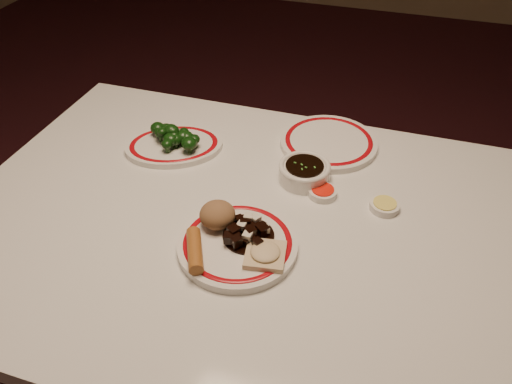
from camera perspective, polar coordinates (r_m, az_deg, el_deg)
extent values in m
cube|color=white|center=(1.08, -2.48, -3.69)|extent=(1.20, 0.90, 0.04)
cylinder|color=black|center=(1.78, -14.42, -0.53)|extent=(0.06, 0.06, 0.71)
cylinder|color=black|center=(1.60, 21.70, -8.08)|extent=(0.06, 0.06, 0.71)
cylinder|color=white|center=(0.99, -2.11, -6.05)|extent=(0.31, 0.31, 0.02)
torus|color=#A1080F|center=(0.99, -2.12, -5.69)|extent=(0.27, 0.27, 0.00)
ellipsoid|color=#8A6241|center=(1.01, -4.43, -2.61)|extent=(0.07, 0.07, 0.05)
cylinder|color=#A66328|center=(0.96, -7.02, -6.62)|extent=(0.07, 0.10, 0.03)
cube|color=beige|center=(0.95, 1.06, -7.21)|extent=(0.09, 0.09, 0.01)
ellipsoid|color=beige|center=(0.94, 1.07, -6.83)|extent=(0.06, 0.06, 0.02)
cylinder|color=black|center=(0.99, -0.86, -5.03)|extent=(0.10, 0.10, 0.00)
cube|color=black|center=(0.98, -0.48, -5.23)|extent=(0.02, 0.02, 0.02)
cube|color=black|center=(0.98, -0.58, -5.04)|extent=(0.02, 0.02, 0.02)
cube|color=black|center=(0.96, -2.31, -5.63)|extent=(0.03, 0.03, 0.02)
cube|color=black|center=(0.97, -3.12, -5.26)|extent=(0.02, 0.02, 0.02)
cube|color=black|center=(0.97, -2.50, -5.10)|extent=(0.03, 0.03, 0.02)
cube|color=black|center=(0.97, -1.22, -5.66)|extent=(0.02, 0.02, 0.02)
cube|color=black|center=(1.00, -0.15, -3.98)|extent=(0.03, 0.03, 0.02)
cube|color=black|center=(0.98, -0.63, -4.59)|extent=(0.03, 0.03, 0.02)
cube|color=black|center=(0.97, -0.55, -5.35)|extent=(0.02, 0.02, 0.01)
cube|color=black|center=(1.01, -0.62, -3.28)|extent=(0.02, 0.02, 0.01)
cube|color=black|center=(1.01, -1.98, -3.16)|extent=(0.02, 0.02, 0.01)
cube|color=black|center=(0.96, 0.18, -5.88)|extent=(0.02, 0.02, 0.02)
cube|color=black|center=(0.99, 0.76, -4.40)|extent=(0.03, 0.03, 0.02)
cube|color=black|center=(0.99, -1.03, -4.36)|extent=(0.02, 0.02, 0.02)
cube|color=black|center=(0.98, -2.56, -4.54)|extent=(0.03, 0.03, 0.02)
cube|color=black|center=(1.00, -1.22, -3.44)|extent=(0.03, 0.03, 0.02)
cube|color=beige|center=(0.99, 1.03, -4.22)|extent=(0.02, 0.02, 0.01)
cube|color=beige|center=(1.00, -0.89, -2.88)|extent=(0.02, 0.02, 0.01)
cube|color=beige|center=(0.96, -0.98, -5.01)|extent=(0.02, 0.02, 0.01)
cube|color=beige|center=(1.00, -0.03, -3.03)|extent=(0.02, 0.02, 0.01)
cube|color=beige|center=(0.99, -1.65, -3.82)|extent=(0.02, 0.02, 0.01)
torus|color=#A1080F|center=(1.27, -9.38, 5.47)|extent=(0.28, 0.28, 0.00)
cylinder|color=#23471C|center=(1.24, -10.06, 4.81)|extent=(0.01, 0.01, 0.01)
ellipsoid|color=black|center=(1.23, -10.15, 5.41)|extent=(0.03, 0.03, 0.02)
cylinder|color=#23471C|center=(1.23, -7.59, 4.78)|extent=(0.01, 0.01, 0.01)
ellipsoid|color=black|center=(1.22, -7.67, 5.51)|extent=(0.04, 0.04, 0.03)
cylinder|color=#23471C|center=(1.30, -9.68, 6.45)|extent=(0.01, 0.01, 0.01)
ellipsoid|color=black|center=(1.29, -9.75, 6.95)|extent=(0.03, 0.03, 0.02)
cylinder|color=#23471C|center=(1.27, -9.55, 5.79)|extent=(0.01, 0.01, 0.01)
ellipsoid|color=black|center=(1.26, -9.63, 6.37)|extent=(0.03, 0.03, 0.03)
cylinder|color=#23471C|center=(1.27, -9.49, 5.66)|extent=(0.01, 0.01, 0.01)
ellipsoid|color=black|center=(1.26, -9.55, 6.14)|extent=(0.03, 0.03, 0.02)
cylinder|color=#23471C|center=(1.25, -9.64, 5.27)|extent=(0.01, 0.01, 0.01)
ellipsoid|color=black|center=(1.24, -9.73, 5.97)|extent=(0.04, 0.04, 0.03)
cylinder|color=#23471C|center=(1.26, -9.12, 5.35)|extent=(0.01, 0.01, 0.01)
ellipsoid|color=black|center=(1.25, -9.20, 5.98)|extent=(0.04, 0.04, 0.03)
cylinder|color=#23471C|center=(1.27, -9.23, 5.56)|extent=(0.01, 0.01, 0.01)
ellipsoid|color=black|center=(1.26, -9.29, 6.05)|extent=(0.03, 0.03, 0.02)
cylinder|color=#23471C|center=(1.26, -8.30, 5.66)|extent=(0.01, 0.01, 0.01)
ellipsoid|color=black|center=(1.25, -8.37, 6.31)|extent=(0.04, 0.04, 0.03)
cylinder|color=#23471C|center=(1.30, -10.13, 6.50)|extent=(0.01, 0.01, 0.01)
ellipsoid|color=black|center=(1.29, -10.21, 7.05)|extent=(0.04, 0.04, 0.03)
cylinder|color=#23471C|center=(1.31, -11.10, 6.58)|extent=(0.01, 0.01, 0.01)
ellipsoid|color=black|center=(1.30, -11.19, 7.19)|extent=(0.04, 0.04, 0.03)
cylinder|color=#23471C|center=(1.26, -7.87, 5.63)|extent=(0.01, 0.01, 0.01)
ellipsoid|color=black|center=(1.25, -7.94, 6.26)|extent=(0.03, 0.03, 0.03)
cylinder|color=#23471C|center=(1.27, -9.88, 5.65)|extent=(0.01, 0.01, 0.01)
ellipsoid|color=black|center=(1.26, -9.95, 6.19)|extent=(0.03, 0.03, 0.02)
cylinder|color=#23471C|center=(1.28, -10.76, 6.03)|extent=(0.01, 0.01, 0.01)
ellipsoid|color=black|center=(1.27, -10.85, 6.65)|extent=(0.03, 0.03, 0.02)
cylinder|color=#23471C|center=(1.25, -7.05, 5.36)|extent=(0.01, 0.01, 0.02)
ellipsoid|color=black|center=(1.24, -7.12, 6.00)|extent=(0.03, 0.03, 0.02)
ellipsoid|color=black|center=(1.25, -9.49, 6.93)|extent=(0.03, 0.03, 0.03)
ellipsoid|color=black|center=(1.25, -9.39, 6.40)|extent=(0.03, 0.03, 0.02)
ellipsoid|color=black|center=(1.25, -9.67, 7.02)|extent=(0.03, 0.03, 0.03)
ellipsoid|color=black|center=(1.25, -10.71, 6.79)|extent=(0.02, 0.02, 0.02)
ellipsoid|color=black|center=(1.26, -8.24, 6.83)|extent=(0.02, 0.02, 0.02)
cylinder|color=white|center=(1.15, 5.53, 2.17)|extent=(0.12, 0.12, 0.04)
cylinder|color=black|center=(1.14, 5.59, 3.01)|extent=(0.09, 0.09, 0.00)
cylinder|color=white|center=(1.12, 7.61, -0.06)|extent=(0.06, 0.06, 0.02)
cylinder|color=red|center=(1.12, 7.65, 0.32)|extent=(0.05, 0.05, 0.00)
cylinder|color=white|center=(1.11, 14.45, -1.57)|extent=(0.06, 0.06, 0.02)
cylinder|color=#ECDE61|center=(1.11, 14.53, -1.20)|extent=(0.05, 0.05, 0.00)
cylinder|color=white|center=(1.28, 8.29, 5.60)|extent=(0.32, 0.32, 0.02)
torus|color=#A1080F|center=(1.28, 8.32, 5.89)|extent=(0.28, 0.28, 0.00)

